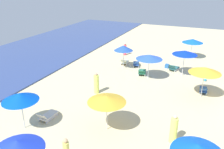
{
  "coord_description": "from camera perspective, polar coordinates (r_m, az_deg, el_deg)",
  "views": [
    {
      "loc": [
        -16.14,
        4.06,
        8.36
      ],
      "look_at": [
        -0.37,
        10.97,
        1.34
      ],
      "focal_mm": 37.43,
      "sensor_mm": 36.0,
      "label": 1
    }
  ],
  "objects": [
    {
      "name": "beachgoer_2",
      "position": [
        18.32,
        -3.82,
        -2.27
      ],
      "size": [
        0.45,
        0.45,
        1.71
      ],
      "rotation": [
        0.0,
        0.0,
        4.57
      ],
      "color": "#E1EE64",
      "rests_on": "ground_plane"
    },
    {
      "name": "umbrella_8",
      "position": [
        27.77,
        19.09,
        7.79
      ],
      "size": [
        2.29,
        2.29,
        2.23
      ],
      "color": "silver",
      "rests_on": "ground_plane"
    },
    {
      "name": "umbrella_4",
      "position": [
        23.01,
        2.82,
        6.5
      ],
      "size": [
        1.87,
        1.87,
        2.41
      ],
      "color": "silver",
      "rests_on": "ground_plane"
    },
    {
      "name": "beachgoer_0",
      "position": [
        27.79,
        3.2,
        6.19
      ],
      "size": [
        0.45,
        0.45,
        1.51
      ],
      "rotation": [
        0.0,
        0.0,
        0.91
      ],
      "color": "#F34A59",
      "rests_on": "ground_plane"
    },
    {
      "name": "lounge_chair_7_0",
      "position": [
        15.78,
        -15.55,
        -9.68
      ],
      "size": [
        1.47,
        0.71,
        0.7
      ],
      "rotation": [
        0.0,
        0.0,
        1.53
      ],
      "color": "silver",
      "rests_on": "ground_plane"
    },
    {
      "name": "umbrella_6",
      "position": [
        10.58,
        -22.09,
        -15.74
      ],
      "size": [
        2.17,
        2.17,
        2.37
      ],
      "color": "silver",
      "rests_on": "ground_plane"
    },
    {
      "name": "beachgoer_3",
      "position": [
        13.46,
        14.83,
        -12.92
      ],
      "size": [
        0.56,
        0.56,
        1.7
      ],
      "rotation": [
        0.0,
        0.0,
        3.93
      ],
      "color": "#F0F96A",
      "rests_on": "ground_plane"
    },
    {
      "name": "lounge_chair_4_1",
      "position": [
        24.84,
        3.11,
        3.09
      ],
      "size": [
        1.39,
        0.82,
        0.65
      ],
      "rotation": [
        0.0,
        0.0,
        1.7
      ],
      "color": "silver",
      "rests_on": "ground_plane"
    },
    {
      "name": "lounge_chair_4_0",
      "position": [
        24.3,
        5.92,
        2.6
      ],
      "size": [
        1.56,
        0.97,
        0.74
      ],
      "rotation": [
        0.0,
        0.0,
        1.87
      ],
      "color": "silver",
      "rests_on": "ground_plane"
    },
    {
      "name": "umbrella_0",
      "position": [
        10.2,
        20.28,
        -16.65
      ],
      "size": [
        2.16,
        2.16,
        2.4
      ],
      "color": "silver",
      "rests_on": "ground_plane"
    },
    {
      "name": "umbrella_5",
      "position": [
        18.43,
        21.77,
        1.01
      ],
      "size": [
        2.34,
        2.34,
        2.42
      ],
      "color": "silver",
      "rests_on": "ground_plane"
    },
    {
      "name": "umbrella_7",
      "position": [
        14.46,
        -21.56,
        -5.12
      ],
      "size": [
        2.12,
        2.12,
        2.35
      ],
      "color": "silver",
      "rests_on": "ground_plane"
    },
    {
      "name": "beach_ball_0",
      "position": [
        22.26,
        21.77,
        -1.14
      ],
      "size": [
        0.28,
        0.28,
        0.28
      ],
      "primitive_type": "sphere",
      "color": "#359EDD",
      "rests_on": "ground_plane"
    },
    {
      "name": "ocean",
      "position": [
        26.82,
        -25.66,
        1.91
      ],
      "size": [
        60.0,
        12.38,
        0.12
      ],
      "primitive_type": "cube",
      "color": "#324783",
      "rests_on": "ground_plane"
    },
    {
      "name": "lounge_chair_5_0",
      "position": [
        19.92,
        21.4,
        -3.53
      ],
      "size": [
        1.34,
        0.62,
        0.64
      ],
      "rotation": [
        0.0,
        0.0,
        1.62
      ],
      "color": "silver",
      "rests_on": "ground_plane"
    },
    {
      "name": "lounge_chair_3_0",
      "position": [
        23.86,
        14.85,
        1.54
      ],
      "size": [
        1.42,
        0.97,
        0.7
      ],
      "rotation": [
        0.0,
        0.0,
        1.31
      ],
      "color": "silver",
      "rests_on": "ground_plane"
    },
    {
      "name": "lounge_chair_1_0",
      "position": [
        22.19,
        7.37,
        0.62
      ],
      "size": [
        1.55,
        0.97,
        0.69
      ],
      "rotation": [
        0.0,
        0.0,
        1.8
      ],
      "color": "silver",
      "rests_on": "ground_plane"
    },
    {
      "name": "umbrella_2",
      "position": [
        13.33,
        -1.3,
        -6.0
      ],
      "size": [
        2.25,
        2.25,
        2.25
      ],
      "color": "silver",
      "rests_on": "ground_plane"
    },
    {
      "name": "cooler_box_1",
      "position": [
        24.52,
        13.27,
        2.05
      ],
      "size": [
        0.54,
        0.36,
        0.33
      ],
      "primitive_type": "cube",
      "rotation": [
        0.0,
        0.0,
        3.14
      ],
      "color": "#2A67AA",
      "rests_on": "ground_plane"
    },
    {
      "name": "umbrella_1",
      "position": [
        20.8,
        9.09,
        4.28
      ],
      "size": [
        2.35,
        2.35,
        2.26
      ],
      "color": "silver",
      "rests_on": "ground_plane"
    },
    {
      "name": "umbrella_3",
      "position": [
        22.15,
        17.36,
        5.14
      ],
      "size": [
        2.24,
        2.24,
        2.43
      ],
      "color": "silver",
      "rests_on": "ground_plane"
    }
  ]
}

